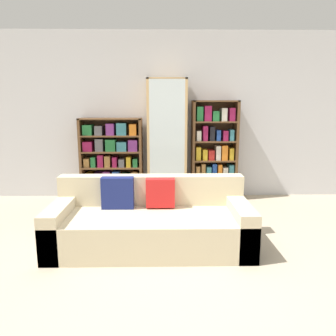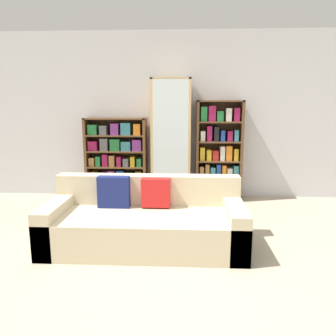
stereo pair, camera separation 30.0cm
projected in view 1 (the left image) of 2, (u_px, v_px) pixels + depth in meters
The scene contains 7 objects.
ground_plane at pixel (191, 275), 3.01m from camera, with size 16.00×16.00×0.00m, color tan.
wall_back at pixel (178, 116), 5.42m from camera, with size 6.87×0.06×2.70m.
couch at pixel (150, 223), 3.61m from camera, with size 2.14×0.91×0.74m.
bookshelf_left at pixel (112, 160), 5.33m from camera, with size 0.99×0.32×1.33m.
display_cabinet at pixel (167, 141), 5.27m from camera, with size 0.63×0.36×1.94m.
bookshelf_right at pixel (214, 152), 5.34m from camera, with size 0.73×0.32×1.60m.
wine_bottle at pixel (193, 210), 4.42m from camera, with size 0.08×0.08×0.34m.
Camera 1 is at (-0.26, -2.76, 1.55)m, focal length 35.00 mm.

